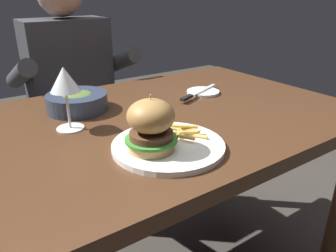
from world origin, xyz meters
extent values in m
cube|color=#472B19|center=(0.00, 0.00, 0.72)|extent=(1.43, 0.81, 0.04)
cylinder|color=#472B19|center=(0.66, 0.34, 0.35)|extent=(0.06, 0.06, 0.70)
cylinder|color=white|center=(-0.01, -0.21, 0.75)|extent=(0.27, 0.27, 0.01)
cylinder|color=tan|center=(-0.05, -0.21, 0.77)|extent=(0.11, 0.11, 0.02)
cylinder|color=#38842D|center=(-0.05, -0.21, 0.78)|extent=(0.12, 0.12, 0.01)
cylinder|color=brown|center=(-0.05, -0.21, 0.79)|extent=(0.10, 0.10, 0.02)
ellipsoid|color=#A97A41|center=(-0.05, -0.21, 0.84)|extent=(0.11, 0.11, 0.08)
cylinder|color=#CCB78C|center=(-0.05, -0.21, 0.86)|extent=(0.00, 0.00, 0.05)
cylinder|color=#EABC5B|center=(0.07, -0.22, 0.76)|extent=(0.04, 0.05, 0.01)
cylinder|color=#EABC5B|center=(0.05, -0.18, 0.76)|extent=(0.03, 0.05, 0.01)
cylinder|color=gold|center=(0.05, -0.19, 0.76)|extent=(0.05, 0.04, 0.01)
cylinder|color=gold|center=(0.04, -0.22, 0.77)|extent=(0.03, 0.05, 0.01)
cylinder|color=gold|center=(0.07, -0.20, 0.77)|extent=(0.04, 0.05, 0.01)
cylinder|color=#EABC5B|center=(0.05, -0.20, 0.77)|extent=(0.07, 0.05, 0.01)
cylinder|color=gold|center=(0.06, -0.16, 0.76)|extent=(0.04, 0.07, 0.01)
cylinder|color=#E0B251|center=(0.06, -0.18, 0.77)|extent=(0.06, 0.05, 0.01)
cylinder|color=silver|center=(-0.16, 0.05, 0.74)|extent=(0.08, 0.08, 0.00)
cylinder|color=silver|center=(-0.16, 0.05, 0.80)|extent=(0.01, 0.01, 0.10)
cone|color=silver|center=(-0.16, 0.05, 0.88)|extent=(0.08, 0.08, 0.07)
cylinder|color=white|center=(0.36, 0.09, 0.74)|extent=(0.12, 0.12, 0.01)
cube|color=silver|center=(0.36, 0.09, 0.75)|extent=(0.17, 0.08, 0.00)
cube|color=black|center=(0.25, 0.05, 0.76)|extent=(0.06, 0.04, 0.01)
cylinder|color=#2D384C|center=(-0.09, 0.18, 0.77)|extent=(0.19, 0.19, 0.05)
ellipsoid|color=#4C662D|center=(-0.09, 0.18, 0.79)|extent=(0.10, 0.10, 0.02)
cube|color=#282833|center=(0.05, 0.68, 0.23)|extent=(0.30, 0.22, 0.46)
cube|color=#333338|center=(0.05, 0.68, 0.72)|extent=(0.36, 0.20, 0.52)
cylinder|color=#333338|center=(-0.17, 0.60, 0.78)|extent=(0.07, 0.34, 0.18)
cylinder|color=#333338|center=(0.27, 0.60, 0.78)|extent=(0.07, 0.34, 0.18)
camera|label=1|loc=(-0.41, -0.79, 1.10)|focal=35.00mm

